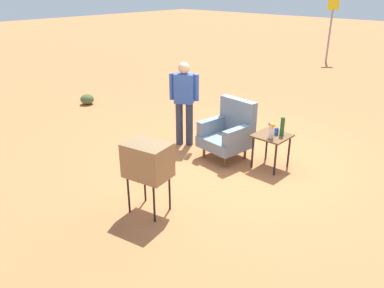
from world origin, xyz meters
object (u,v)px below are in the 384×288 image
at_px(armchair, 229,131).
at_px(tv_on_stand, 148,161).
at_px(person_standing, 184,99).
at_px(flower_vase, 272,129).
at_px(soda_can_blue, 277,131).
at_px(bottle_wine_green, 282,127).
at_px(road_sign, 331,27).
at_px(side_table, 272,140).

distance_m(armchair, tv_on_stand, 2.25).
relative_size(person_standing, flower_vase, 6.19).
relative_size(soda_can_blue, flower_vase, 0.46).
height_order(person_standing, soda_can_blue, person_standing).
distance_m(person_standing, bottle_wine_green, 1.97).
distance_m(person_standing, road_sign, 10.20).
relative_size(person_standing, bottle_wine_green, 5.12).
relative_size(side_table, bottle_wine_green, 1.87).
relative_size(armchair, person_standing, 0.65).
height_order(side_table, person_standing, person_standing).
distance_m(bottle_wine_green, soda_can_blue, 0.13).
relative_size(armchair, side_table, 1.77).
xyz_separation_m(tv_on_stand, bottle_wine_green, (0.63, 2.44, -0.02)).
bearing_deg(flower_vase, road_sign, 109.42).
bearing_deg(soda_can_blue, road_sign, 109.71).
bearing_deg(road_sign, soda_can_blue, -70.29).
bearing_deg(bottle_wine_green, tv_on_stand, -104.40).
bearing_deg(person_standing, tv_on_stand, -57.97).
bearing_deg(side_table, soda_can_blue, 53.51).
height_order(side_table, flower_vase, flower_vase).
bearing_deg(tv_on_stand, bottle_wine_green, 75.60).
xyz_separation_m(armchair, person_standing, (-0.99, -0.13, 0.44)).
height_order(soda_can_blue, flower_vase, flower_vase).
bearing_deg(tv_on_stand, side_table, 78.04).
height_order(side_table, soda_can_blue, soda_can_blue).
bearing_deg(bottle_wine_green, person_standing, -169.44).
bearing_deg(person_standing, bottle_wine_green, 10.56).
bearing_deg(tv_on_stand, flower_vase, 76.14).
bearing_deg(flower_vase, tv_on_stand, -103.86).
xyz_separation_m(bottle_wine_green, soda_can_blue, (-0.08, -0.03, -0.10)).
relative_size(tv_on_stand, bottle_wine_green, 3.22).
xyz_separation_m(side_table, road_sign, (-3.44, 9.78, 0.87)).
bearing_deg(tv_on_stand, armchair, 97.92).
distance_m(tv_on_stand, bottle_wine_green, 2.52).
bearing_deg(soda_can_blue, flower_vase, -87.51).
xyz_separation_m(side_table, tv_on_stand, (-0.50, -2.36, 0.27)).
xyz_separation_m(tv_on_stand, road_sign, (-2.94, 12.14, 0.60)).
xyz_separation_m(person_standing, road_sign, (-1.64, 10.05, 0.44)).
height_order(tv_on_stand, road_sign, road_sign).
distance_m(armchair, soda_can_blue, 0.89).
xyz_separation_m(soda_can_blue, flower_vase, (0.01, -0.18, 0.09)).
height_order(bottle_wine_green, soda_can_blue, bottle_wine_green).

